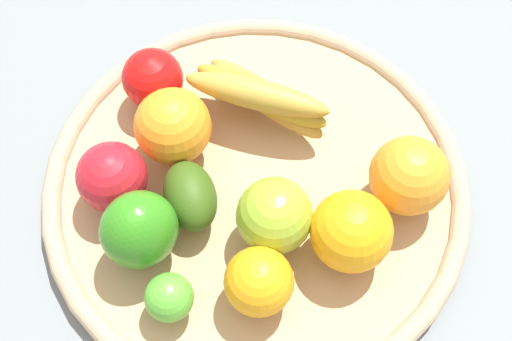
# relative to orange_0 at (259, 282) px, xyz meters

# --- Properties ---
(ground_plane) EXTENTS (2.40, 2.40, 0.00)m
(ground_plane) POSITION_rel_orange_0_xyz_m (-0.12, 0.06, -0.06)
(ground_plane) COLOR slate
(ground_plane) RESTS_ON ground
(basket) EXTENTS (0.47, 0.47, 0.03)m
(basket) POSITION_rel_orange_0_xyz_m (-0.12, 0.06, -0.05)
(basket) COLOR tan
(basket) RESTS_ON ground_plane
(orange_0) EXTENTS (0.08, 0.08, 0.07)m
(orange_0) POSITION_rel_orange_0_xyz_m (0.00, 0.00, 0.00)
(orange_0) COLOR orange
(orange_0) RESTS_ON basket
(banana_bunch) EXTENTS (0.16, 0.14, 0.06)m
(banana_bunch) POSITION_rel_orange_0_xyz_m (-0.19, 0.10, -0.00)
(banana_bunch) COLOR #B68A38
(banana_bunch) RESTS_ON basket
(apple_0) EXTENTS (0.09, 0.09, 0.07)m
(apple_0) POSITION_rel_orange_0_xyz_m (-0.27, 0.00, 0.00)
(apple_0) COLOR red
(apple_0) RESTS_ON basket
(avocado) EXTENTS (0.09, 0.07, 0.05)m
(avocado) POSITION_rel_orange_0_xyz_m (-0.12, -0.02, -0.01)
(avocado) COLOR #315014
(avocado) RESTS_ON basket
(lime_0) EXTENTS (0.07, 0.07, 0.05)m
(lime_0) POSITION_rel_orange_0_xyz_m (-0.03, -0.08, -0.01)
(lime_0) COLOR #52AA31
(lime_0) RESTS_ON basket
(orange_3) EXTENTS (0.11, 0.11, 0.08)m
(orange_3) POSITION_rel_orange_0_xyz_m (-0.00, 0.10, 0.01)
(orange_3) COLOR orange
(orange_3) RESTS_ON basket
(apple_1) EXTENTS (0.10, 0.10, 0.07)m
(apple_1) POSITION_rel_orange_0_xyz_m (-0.17, -0.09, 0.00)
(apple_1) COLOR red
(apple_1) RESTS_ON basket
(apple_2) EXTENTS (0.11, 0.11, 0.08)m
(apple_2) POSITION_rel_orange_0_xyz_m (-0.05, 0.04, 0.00)
(apple_2) COLOR #8DAD2C
(apple_2) RESTS_ON basket
(orange_2) EXTENTS (0.10, 0.10, 0.08)m
(orange_2) POSITION_rel_orange_0_xyz_m (-0.19, -0.01, 0.01)
(orange_2) COLOR orange
(orange_2) RESTS_ON basket
(bell_pepper) EXTENTS (0.08, 0.09, 0.09)m
(bell_pepper) POSITION_rel_orange_0_xyz_m (-0.10, -0.08, 0.01)
(bell_pepper) COLOR #2F841B
(bell_pepper) RESTS_ON basket
(orange_1) EXTENTS (0.11, 0.11, 0.08)m
(orange_1) POSITION_rel_orange_0_xyz_m (-0.03, 0.19, 0.01)
(orange_1) COLOR orange
(orange_1) RESTS_ON basket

